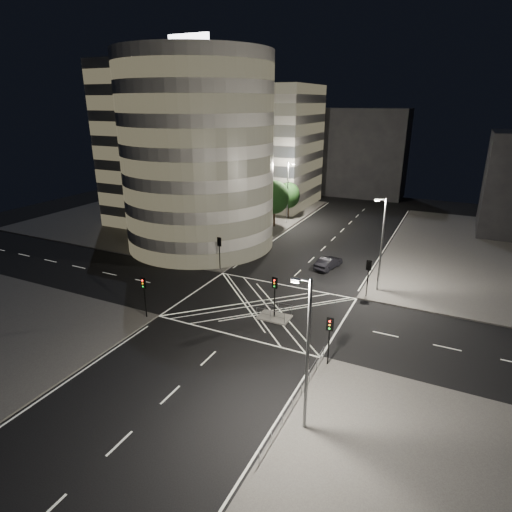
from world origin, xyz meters
The scene contains 24 objects.
ground centered at (0.00, 0.00, 0.00)m, with size 120.00×120.00×0.00m, color black.
sidewalk_far_left centered at (-29.00, 27.00, 0.07)m, with size 42.00×42.00×0.15m, color #494745.
central_island centered at (2.00, -1.50, 0.07)m, with size 3.00×2.00×0.15m, color slate.
office_tower_curved centered at (-20.74, 18.74, 12.65)m, with size 30.00×29.00×27.20m.
office_block_rear centered at (-22.00, 42.00, 11.15)m, with size 24.00×16.00×22.00m, color #999690.
building_far_end centered at (-4.00, 58.00, 9.00)m, with size 18.00×8.00×18.00m, color black.
tree_a centered at (-10.50, 9.00, 4.84)m, with size 4.81×4.81×7.46m.
tree_b centered at (-10.50, 15.00, 4.52)m, with size 4.48×4.48×6.95m.
tree_c centered at (-10.50, 21.00, 4.56)m, with size 3.87×3.87×6.65m.
tree_d centered at (-10.50, 27.00, 4.91)m, with size 4.63×4.63×7.43m.
tree_e centered at (-10.50, 33.00, 4.11)m, with size 3.91×3.91×6.22m.
traffic_signal_fl centered at (-8.80, 6.80, 2.91)m, with size 0.55×0.22×4.00m.
traffic_signal_nl centered at (-8.80, -6.80, 2.91)m, with size 0.55×0.22×4.00m.
traffic_signal_fr centered at (8.80, 6.80, 2.91)m, with size 0.55×0.22×4.00m.
traffic_signal_nr centered at (8.80, -6.80, 2.91)m, with size 0.55×0.22×4.00m.
traffic_signal_island centered at (2.00, -1.50, 2.91)m, with size 0.55×0.22×4.00m.
street_lamp_left_near centered at (-9.44, 12.00, 5.54)m, with size 1.25×0.25×10.00m.
street_lamp_left_far centered at (-9.44, 30.00, 5.54)m, with size 1.25×0.25×10.00m.
street_lamp_right_far centered at (9.44, 9.00, 5.54)m, with size 1.25×0.25×10.00m.
street_lamp_right_near centered at (9.44, -14.00, 5.54)m, with size 1.25×0.25×10.00m.
railing_near_right centered at (8.30, -12.15, 0.70)m, with size 0.06×11.70×1.10m, color slate.
railing_island_south centered at (2.00, -2.40, 0.70)m, with size 2.80×0.06×1.10m, color slate.
railing_island_north centered at (2.00, -0.60, 0.70)m, with size 2.80×0.06×1.10m, color slate.
sedan centered at (2.81, 13.05, 0.74)m, with size 1.57×4.50×1.48m, color black.
Camera 1 is at (16.17, -34.57, 19.22)m, focal length 30.00 mm.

